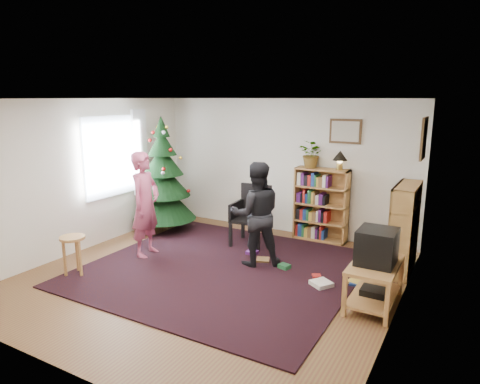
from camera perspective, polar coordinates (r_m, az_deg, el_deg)
The scene contains 23 objects.
floor at distance 6.28m, azimuth -3.86°, elevation -11.15°, with size 5.00×5.00×0.00m, color brown.
ceiling at distance 5.75m, azimuth -4.23°, elevation 12.31°, with size 5.00×5.00×0.00m, color white.
wall_back at distance 8.06m, azimuth 5.77°, elevation 3.41°, with size 5.00×0.02×2.50m, color silver.
wall_front at distance 4.11m, azimuth -23.61°, elevation -6.51°, with size 5.00×0.02×2.50m, color silver.
wall_left at distance 7.53m, azimuth -20.16°, elevation 2.06°, with size 0.02×5.00×2.50m, color silver.
wall_right at distance 5.01m, azimuth 20.67°, elevation -2.96°, with size 0.02×5.00×2.50m, color silver.
rug at distance 6.51m, azimuth -2.40°, elevation -10.16°, with size 3.80×3.60×0.02m, color black.
window_pane at distance 7.87m, azimuth -16.86°, elevation 4.56°, with size 0.04×1.20×1.40m, color silver.
curtain at distance 8.34m, azimuth -13.21°, elevation 5.18°, with size 0.06×0.35×1.60m, color silver.
picture_back at distance 7.57m, azimuth 13.88°, elevation 7.86°, with size 0.55×0.03×0.42m.
picture_right at distance 6.61m, azimuth 23.32°, elevation 6.58°, with size 0.03×0.50×0.60m.
christmas_tree at distance 8.24m, azimuth -10.18°, elevation 1.09°, with size 1.21×1.21×2.19m.
bookshelf_back at distance 7.74m, azimuth 10.75°, elevation -1.55°, with size 0.95×0.30×1.30m.
bookshelf_right at distance 6.69m, azimuth 21.06°, elevation -4.42°, with size 0.30×0.95×1.30m.
tv_stand at distance 5.60m, azimuth 17.49°, elevation -11.12°, with size 0.54×0.97×0.55m.
crt_tv at distance 5.44m, azimuth 17.76°, elevation -6.92°, with size 0.45×0.49×0.42m.
armchair at distance 7.43m, azimuth 1.78°, elevation -2.74°, with size 0.61×0.61×1.04m.
stool at distance 6.58m, azimuth -21.38°, elevation -6.64°, with size 0.35×0.35×0.59m.
person_standing at distance 6.97m, azimuth -12.50°, elevation -1.64°, with size 0.62×0.41×1.70m, color #AB4462.
person_by_chair at distance 6.44m, azimuth 2.17°, elevation -2.99°, with size 0.78×0.60×1.60m, color black.
potted_plant at distance 7.64m, azimuth 9.60°, elevation 5.03°, with size 0.44×0.38×0.49m, color gray.
table_lamp at distance 7.49m, azimuth 13.20°, elevation 4.58°, with size 0.25×0.25×0.33m.
floor_clutter at distance 6.41m, azimuth 8.60°, elevation -10.36°, with size 1.97×0.80×0.08m.
Camera 1 is at (3.17, -4.80, 2.52)m, focal length 32.00 mm.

